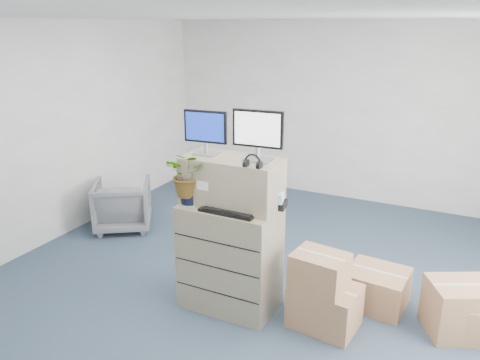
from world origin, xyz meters
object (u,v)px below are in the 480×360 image
filing_cabinet_lower (230,257)px  monitor_left (205,130)px  monitor_right (258,133)px  water_bottle (241,194)px  office_chair (122,202)px  potted_plant (189,180)px  keyboard (229,211)px

filing_cabinet_lower → monitor_left: monitor_left is taller
monitor_right → water_bottle: (-0.16, -0.01, -0.61)m
office_chair → potted_plant: bearing=114.4°
filing_cabinet_lower → potted_plant: 0.88m
monitor_right → keyboard: 0.77m
office_chair → filing_cabinet_lower: bearing=121.6°
keyboard → potted_plant: (-0.43, 0.01, 0.23)m
monitor_left → keyboard: (0.34, -0.18, -0.69)m
filing_cabinet_lower → water_bottle: bearing=27.7°
monitor_right → office_chair: size_ratio=0.63×
filing_cabinet_lower → monitor_right: monitor_right is taller
keyboard → potted_plant: size_ratio=1.21×
potted_plant → water_bottle: bearing=21.7°
water_bottle → potted_plant: bearing=-158.3°
filing_cabinet_lower → monitor_left: bearing=171.1°
monitor_right → office_chair: monitor_right is taller
monitor_left → monitor_right: (0.53, 0.02, 0.02)m
filing_cabinet_lower → monitor_right: (0.26, 0.06, 1.27)m
keyboard → filing_cabinet_lower: bearing=116.4°
monitor_right → keyboard: size_ratio=0.88×
keyboard → water_bottle: water_bottle is taller
monitor_left → potted_plant: 0.50m
keyboard → office_chair: keyboard is taller
filing_cabinet_lower → monitor_left: (-0.27, 0.04, 1.25)m
monitor_left → filing_cabinet_lower: bearing=-14.4°
monitor_right → potted_plant: 0.81m
office_chair → keyboard: bearing=119.3°
monitor_left → water_bottle: bearing=-4.1°
filing_cabinet_lower → keyboard: 0.58m
water_bottle → potted_plant: potted_plant is taller
filing_cabinet_lower → water_bottle: (0.10, 0.05, 0.67)m
potted_plant → office_chair: 2.39m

